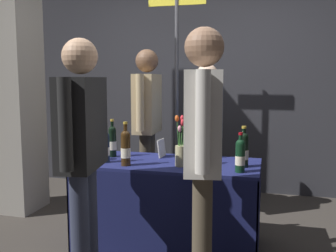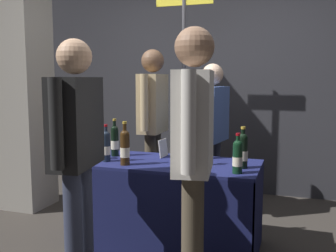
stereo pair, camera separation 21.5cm
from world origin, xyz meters
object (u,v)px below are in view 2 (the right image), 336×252
(wine_glass_near_vendor, at_px, (99,149))
(vendor_presenter, at_px, (212,126))
(display_bottle_0, at_px, (238,156))
(featured_wine_bottle, at_px, (115,140))
(tasting_table, at_px, (168,188))
(booth_signpost, at_px, (184,73))
(taster_foreground_right, at_px, (77,140))
(concrete_pillar, at_px, (22,47))
(flower_vase, at_px, (179,150))

(wine_glass_near_vendor, relative_size, vendor_presenter, 0.08)
(vendor_presenter, bearing_deg, display_bottle_0, 30.75)
(featured_wine_bottle, bearing_deg, tasting_table, -8.83)
(tasting_table, relative_size, booth_signpost, 0.63)
(tasting_table, height_order, featured_wine_bottle, featured_wine_bottle)
(wine_glass_near_vendor, distance_m, taster_foreground_right, 0.78)
(tasting_table, bearing_deg, wine_glass_near_vendor, -172.43)
(tasting_table, height_order, wine_glass_near_vendor, wine_glass_near_vendor)
(tasting_table, relative_size, vendor_presenter, 0.96)
(concrete_pillar, bearing_deg, taster_foreground_right, -41.64)
(featured_wine_bottle, distance_m, booth_signpost, 1.27)
(flower_vase, xyz_separation_m, taster_foreground_right, (-0.50, -0.67, 0.16))
(tasting_table, distance_m, taster_foreground_right, 1.02)
(concrete_pillar, height_order, wine_glass_near_vendor, concrete_pillar)
(featured_wine_bottle, bearing_deg, booth_signpost, 73.05)
(concrete_pillar, relative_size, wine_glass_near_vendor, 27.11)
(concrete_pillar, distance_m, booth_signpost, 1.76)
(tasting_table, xyz_separation_m, taster_foreground_right, (-0.36, -0.80, 0.51))
(concrete_pillar, height_order, taster_foreground_right, concrete_pillar)
(concrete_pillar, xyz_separation_m, booth_signpost, (1.61, 0.66, -0.27))
(tasting_table, bearing_deg, vendor_presenter, 77.43)
(tasting_table, relative_size, display_bottle_0, 5.06)
(tasting_table, xyz_separation_m, flower_vase, (0.14, -0.13, 0.35))
(flower_vase, height_order, taster_foreground_right, taster_foreground_right)
(tasting_table, bearing_deg, display_bottle_0, -19.09)
(vendor_presenter, xyz_separation_m, taster_foreground_right, (-0.55, -1.64, 0.08))
(tasting_table, bearing_deg, booth_signpost, 99.99)
(display_bottle_0, bearing_deg, vendor_presenter, 111.66)
(tasting_table, xyz_separation_m, booth_signpost, (-0.20, 1.15, 0.97))
(display_bottle_0, height_order, taster_foreground_right, taster_foreground_right)
(tasting_table, xyz_separation_m, display_bottle_0, (0.60, -0.21, 0.35))
(featured_wine_bottle, relative_size, vendor_presenter, 0.21)
(display_bottle_0, distance_m, booth_signpost, 1.70)
(featured_wine_bottle, xyz_separation_m, display_bottle_0, (1.13, -0.29, -0.01))
(featured_wine_bottle, distance_m, vendor_presenter, 1.04)
(vendor_presenter, bearing_deg, taster_foreground_right, -9.50)
(taster_foreground_right, bearing_deg, concrete_pillar, 39.82)
(tasting_table, height_order, flower_vase, flower_vase)
(taster_foreground_right, distance_m, booth_signpost, 2.01)
(booth_signpost, bearing_deg, display_bottle_0, -59.31)
(wine_glass_near_vendor, xyz_separation_m, taster_foreground_right, (0.23, -0.72, 0.20))
(flower_vase, bearing_deg, wine_glass_near_vendor, 176.31)
(display_bottle_0, xyz_separation_m, vendor_presenter, (-0.42, 1.05, 0.08))
(concrete_pillar, distance_m, tasting_table, 2.25)
(tasting_table, height_order, vendor_presenter, vendor_presenter)
(wine_glass_near_vendor, xyz_separation_m, flower_vase, (0.74, -0.05, 0.04))
(featured_wine_bottle, height_order, vendor_presenter, vendor_presenter)
(concrete_pillar, relative_size, flower_vase, 8.64)
(display_bottle_0, bearing_deg, booth_signpost, 120.69)
(tasting_table, distance_m, flower_vase, 0.40)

